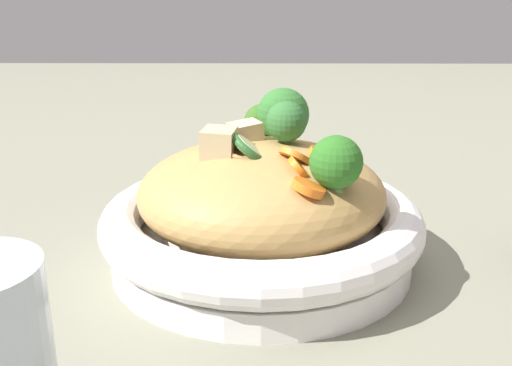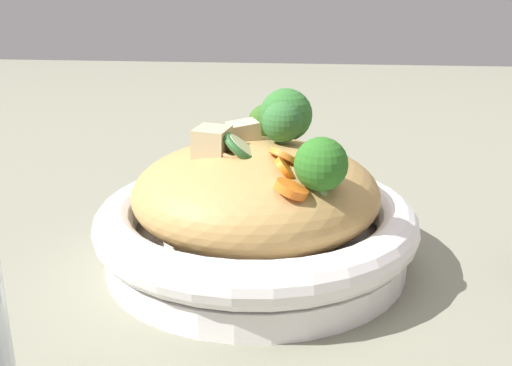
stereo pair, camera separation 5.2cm
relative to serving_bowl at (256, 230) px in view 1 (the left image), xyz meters
name	(u,v)px [view 1 (the left image)]	position (x,y,z in m)	size (l,w,h in m)	color
ground_plane	(256,261)	(0.00, 0.00, -0.03)	(3.00, 3.00, 0.00)	gray
serving_bowl	(256,230)	(0.00, 0.00, 0.00)	(0.29, 0.29, 0.06)	white
noodle_heap	(256,192)	(0.00, 0.00, 0.04)	(0.22, 0.22, 0.09)	#AC854B
broccoli_florets	(284,127)	(-0.03, -0.03, 0.09)	(0.11, 0.20, 0.06)	#94B36C
carrot_coins	(301,168)	(-0.04, 0.05, 0.07)	(0.06, 0.08, 0.03)	orange
zucchini_slices	(248,144)	(0.01, -0.03, 0.07)	(0.05, 0.16, 0.04)	beige
chicken_chunks	(224,141)	(0.03, 0.00, 0.08)	(0.06, 0.08, 0.03)	#D1B28D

